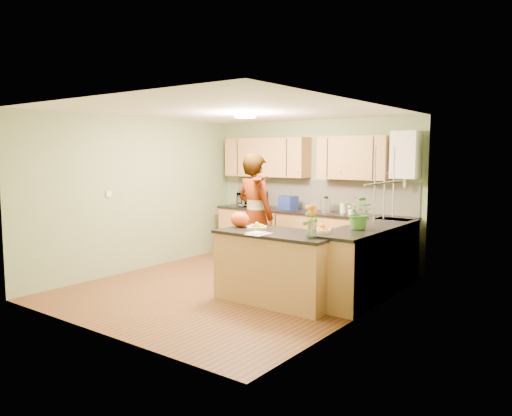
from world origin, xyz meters
The scene contains 28 objects.
floor centered at (0.00, 0.00, 0.00)m, with size 4.50×4.50×0.00m, color #552E18.
ceiling centered at (0.00, 0.00, 2.50)m, with size 4.00×4.50×0.02m, color white.
wall_back centered at (0.00, 2.25, 1.25)m, with size 4.00×0.02×2.50m, color gray.
wall_front centered at (0.00, -2.25, 1.25)m, with size 4.00×0.02×2.50m, color gray.
wall_left centered at (-2.00, 0.00, 1.25)m, with size 0.02×4.50×2.50m, color gray.
wall_right centered at (2.00, 0.00, 1.25)m, with size 0.02×4.50×2.50m, color gray.
back_counter centered at (0.10, 1.95, 0.47)m, with size 3.64×0.62×0.94m.
right_counter centered at (1.70, 0.85, 0.47)m, with size 0.62×2.24×0.94m.
splashback centered at (0.10, 2.23, 1.20)m, with size 3.60×0.02×0.52m, color beige.
upper_cabinets centered at (-0.18, 2.08, 1.85)m, with size 3.20×0.34×0.70m.
boiler centered at (1.70, 2.09, 1.90)m, with size 0.40×0.30×0.86m.
window_right centered at (1.99, 0.60, 1.55)m, with size 0.01×1.30×1.05m.
light_switch centered at (-1.99, -0.60, 1.30)m, with size 0.02×0.09×0.09m, color white.
ceiling_lamp centered at (0.00, 0.30, 2.46)m, with size 0.30×0.30×0.07m.
peninsula_island centered at (0.88, -0.14, 0.46)m, with size 1.60×0.82×0.91m.
fruit_dish centered at (0.53, -0.14, 0.95)m, with size 0.27×0.27×0.09m.
orange_bowl centered at (1.43, 0.01, 0.97)m, with size 0.22×0.22×0.13m.
flower_vase centered at (1.48, -0.32, 1.22)m, with size 0.25×0.25×0.46m.
orange_bag centered at (0.20, -0.09, 1.02)m, with size 0.28×0.23×0.21m, color #EA4B13.
papers centered at (0.78, -0.44, 0.92)m, with size 0.22×0.30×0.01m, color silver.
violinist centered at (-0.11, 0.68, 0.97)m, with size 0.70×0.46×1.93m, color #DAA385.
violin centered at (0.09, 0.46, 1.54)m, with size 0.57×0.23×0.11m, color #491204, non-canonical shape.
microwave centered at (-1.12, 1.93, 1.08)m, with size 0.50×0.34×0.28m, color white.
blue_box centered at (-0.34, 1.96, 1.06)m, with size 0.30×0.22×0.24m, color navy.
kettle centered at (0.41, 1.95, 1.07)m, with size 0.17×0.17×0.32m.
jar_cream centered at (0.72, 1.99, 1.02)m, with size 0.11×0.11×0.16m, color beige.
jar_white centered at (0.91, 1.91, 1.02)m, with size 0.11×0.11×0.17m, color white.
potted_plant centered at (1.70, 0.52, 1.16)m, with size 0.39×0.34×0.44m, color #3E7D29.
Camera 1 is at (4.44, -5.39, 1.91)m, focal length 35.00 mm.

